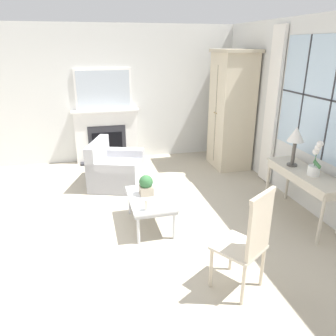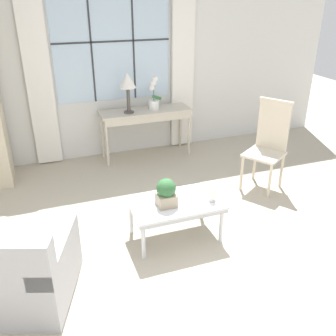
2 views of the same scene
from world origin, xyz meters
The scene contains 10 objects.
ground_plane centered at (0.00, 0.00, 0.00)m, with size 14.00×14.00×0.00m, color #B2A893.
wall_back_windowed centered at (0.00, 3.02, 1.40)m, with size 7.20×0.14×2.80m.
console_table centered at (0.38, 2.72, 0.65)m, with size 1.36×0.45×0.74m.
table_lamp centered at (0.11, 2.66, 1.17)m, with size 0.24×0.24×0.58m.
potted_orchid centered at (0.51, 2.72, 0.92)m, with size 0.20×0.16×0.49m.
armchair_upholstered centered at (-1.55, 0.23, 0.27)m, with size 1.21×1.12×0.80m.
side_chair_wooden centered at (1.57, 1.25, 0.63)m, with size 0.61×0.61×1.14m.
coffee_table centered at (0.04, 0.56, 0.39)m, with size 0.92×0.57×0.43m.
potted_plant_small centered at (-0.07, 0.53, 0.57)m, with size 0.19×0.19×0.29m.
pillar_candle centered at (0.39, 0.45, 0.50)m, with size 0.09×0.09×0.16m.
Camera 2 is at (-1.13, -2.47, 2.37)m, focal length 40.00 mm.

